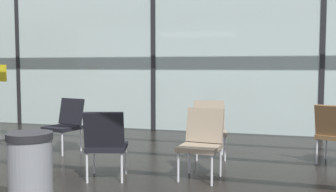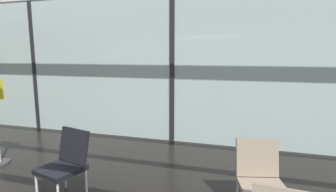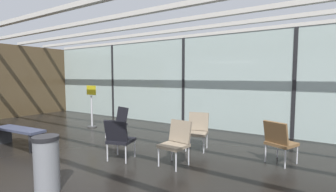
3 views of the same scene
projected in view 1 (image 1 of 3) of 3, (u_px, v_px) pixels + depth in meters
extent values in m
cube|color=#A3B7B2|center=(154.00, 60.00, 8.68)|extent=(14.00, 0.08, 3.09)
cube|color=black|center=(19.00, 61.00, 9.63)|extent=(0.10, 0.12, 3.09)
cube|color=black|center=(154.00, 60.00, 8.68)|extent=(0.10, 0.12, 3.09)
cube|color=black|center=(322.00, 59.00, 7.72)|extent=(0.10, 0.12, 3.09)
ellipsoid|color=#B2BCD6|center=(247.00, 52.00, 13.19)|extent=(12.46, 3.80, 3.80)
sphere|color=gray|center=(93.00, 53.00, 14.76)|extent=(2.09, 2.09, 2.09)
sphere|color=black|center=(133.00, 42.00, 12.43)|extent=(0.28, 0.28, 0.28)
sphere|color=black|center=(160.00, 41.00, 12.18)|extent=(0.28, 0.28, 0.28)
sphere|color=black|center=(189.00, 41.00, 11.94)|extent=(0.28, 0.28, 0.28)
sphere|color=black|center=(218.00, 40.00, 11.69)|extent=(0.28, 0.28, 0.28)
sphere|color=black|center=(248.00, 40.00, 11.45)|extent=(0.28, 0.28, 0.28)
sphere|color=black|center=(280.00, 39.00, 11.20)|extent=(0.28, 0.28, 0.28)
cube|color=#7F705B|center=(200.00, 148.00, 4.85)|extent=(0.53, 0.53, 0.06)
cube|color=#7F705B|center=(205.00, 125.00, 5.03)|extent=(0.49, 0.19, 0.44)
cylinder|color=#BCBCC1|center=(178.00, 167.00, 4.75)|extent=(0.03, 0.03, 0.37)
cylinder|color=#BCBCC1|center=(212.00, 170.00, 4.59)|extent=(0.03, 0.03, 0.37)
cylinder|color=#BCBCC1|center=(189.00, 159.00, 5.14)|extent=(0.03, 0.03, 0.37)
cylinder|color=#BCBCC1|center=(220.00, 162.00, 4.98)|extent=(0.03, 0.03, 0.37)
cube|color=#7F705B|center=(210.00, 132.00, 6.00)|extent=(0.58, 0.58, 0.06)
cube|color=#7F705B|center=(209.00, 114.00, 6.19)|extent=(0.50, 0.25, 0.44)
cylinder|color=#BCBCC1|center=(197.00, 149.00, 5.81)|extent=(0.03, 0.03, 0.37)
cylinder|color=#BCBCC1|center=(225.00, 149.00, 5.80)|extent=(0.03, 0.03, 0.37)
cylinder|color=#BCBCC1|center=(196.00, 143.00, 6.23)|extent=(0.03, 0.03, 0.37)
cylinder|color=#BCBCC1|center=(222.00, 143.00, 6.22)|extent=(0.03, 0.03, 0.37)
cube|color=black|center=(62.00, 128.00, 6.40)|extent=(0.59, 0.59, 0.06)
cube|color=black|center=(71.00, 111.00, 6.57)|extent=(0.50, 0.26, 0.44)
cylinder|color=#BCBCC1|center=(44.00, 142.00, 6.35)|extent=(0.03, 0.03, 0.37)
cylinder|color=#BCBCC1|center=(62.00, 144.00, 6.13)|extent=(0.03, 0.03, 0.37)
cylinder|color=#BCBCC1|center=(63.00, 138.00, 6.71)|extent=(0.03, 0.03, 0.37)
cylinder|color=#BCBCC1|center=(81.00, 140.00, 6.49)|extent=(0.03, 0.03, 0.37)
cube|color=brown|center=(333.00, 121.00, 5.44)|extent=(0.50, 0.32, 0.44)
cylinder|color=#BCBCC1|center=(326.00, 147.00, 5.93)|extent=(0.03, 0.03, 0.37)
cylinder|color=#BCBCC1|center=(317.00, 152.00, 5.61)|extent=(0.03, 0.03, 0.37)
cube|color=black|center=(107.00, 147.00, 4.90)|extent=(0.59, 0.59, 0.06)
cube|color=black|center=(104.00, 130.00, 4.67)|extent=(0.50, 0.26, 0.44)
cylinder|color=#BCBCC1|center=(126.00, 160.00, 5.12)|extent=(0.03, 0.03, 0.37)
cylinder|color=#BCBCC1|center=(94.00, 160.00, 5.13)|extent=(0.03, 0.03, 0.37)
cylinder|color=#BCBCC1|center=(122.00, 168.00, 4.70)|extent=(0.03, 0.03, 0.37)
cylinder|color=#BCBCC1|center=(87.00, 168.00, 4.71)|extent=(0.03, 0.03, 0.37)
cylinder|color=slate|center=(31.00, 187.00, 3.27)|extent=(0.36, 0.36, 0.80)
cylinder|color=black|center=(29.00, 136.00, 3.24)|extent=(0.38, 0.38, 0.06)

